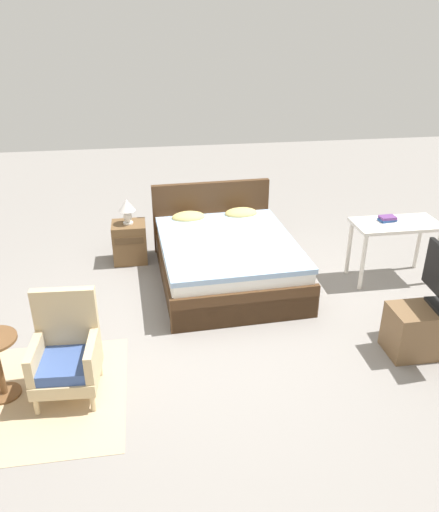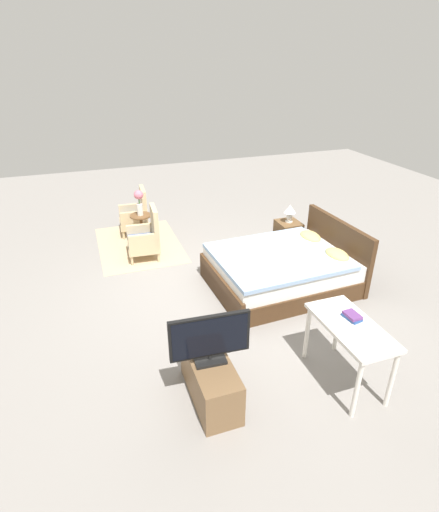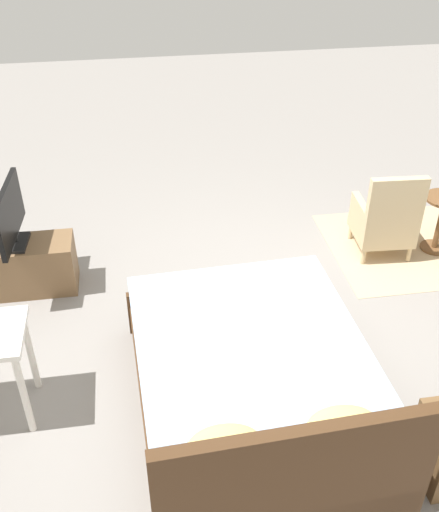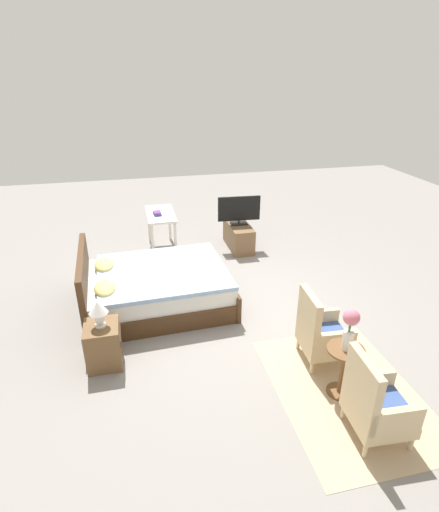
{
  "view_description": "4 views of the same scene",
  "coord_description": "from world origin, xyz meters",
  "px_view_note": "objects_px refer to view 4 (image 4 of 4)",
  "views": [
    {
      "loc": [
        -0.73,
        -4.49,
        3.02
      ],
      "look_at": [
        0.02,
        0.31,
        0.65
      ],
      "focal_mm": 35.0,
      "sensor_mm": 36.0,
      "label": 1
    },
    {
      "loc": [
        4.97,
        -1.75,
        3.29
      ],
      "look_at": [
        0.25,
        -0.1,
        0.74
      ],
      "focal_mm": 28.0,
      "sensor_mm": 36.0,
      "label": 2
    },
    {
      "loc": [
        0.89,
        3.85,
        3.42
      ],
      "look_at": [
        0.3,
        0.09,
        0.79
      ],
      "focal_mm": 42.0,
      "sensor_mm": 36.0,
      "label": 3
    },
    {
      "loc": [
        -5.03,
        1.19,
        3.24
      ],
      "look_at": [
        0.07,
        0.02,
        0.77
      ],
      "focal_mm": 28.0,
      "sensor_mm": 36.0,
      "label": 4
    }
  ],
  "objects_px": {
    "armchair_by_window_left": "(375,404)",
    "tv_stand": "(238,236)",
    "book_stack": "(157,213)",
    "flower_vase": "(350,325)",
    "armchair_by_window_right": "(321,333)",
    "side_table": "(343,366)",
    "table_lamp": "(98,310)",
    "vanity_desk": "(161,219)",
    "nightstand": "(104,345)",
    "bed": "(155,288)",
    "tv_flatscreen": "(239,210)"
  },
  "relations": [
    {
      "from": "armchair_by_window_left",
      "to": "book_stack",
      "type": "distance_m",
      "value": 5.05
    },
    {
      "from": "bed",
      "to": "side_table",
      "type": "height_order",
      "value": "bed"
    },
    {
      "from": "armchair_by_window_right",
      "to": "flower_vase",
      "type": "relative_size",
      "value": 1.93
    },
    {
      "from": "side_table",
      "to": "tv_flatscreen",
      "type": "distance_m",
      "value": 4.08
    },
    {
      "from": "side_table",
      "to": "table_lamp",
      "type": "xyz_separation_m",
      "value": [
        1.09,
        2.52,
        0.38
      ]
    },
    {
      "from": "nightstand",
      "to": "tv_flatscreen",
      "type": "height_order",
      "value": "tv_flatscreen"
    },
    {
      "from": "armchair_by_window_right",
      "to": "side_table",
      "type": "bearing_deg",
      "value": 178.39
    },
    {
      "from": "bed",
      "to": "vanity_desk",
      "type": "bearing_deg",
      "value": -8.49
    },
    {
      "from": "armchair_by_window_left",
      "to": "tv_stand",
      "type": "bearing_deg",
      "value": 0.62
    },
    {
      "from": "armchair_by_window_left",
      "to": "bed",
      "type": "bearing_deg",
      "value": 32.94
    },
    {
      "from": "armchair_by_window_left",
      "to": "armchair_by_window_right",
      "type": "distance_m",
      "value": 1.14
    },
    {
      "from": "table_lamp",
      "to": "book_stack",
      "type": "xyz_separation_m",
      "value": [
        3.12,
        -0.94,
        0.03
      ]
    },
    {
      "from": "tv_stand",
      "to": "table_lamp",
      "type": "bearing_deg",
      "value": 140.08
    },
    {
      "from": "armchair_by_window_right",
      "to": "book_stack",
      "type": "relative_size",
      "value": 4.21
    },
    {
      "from": "tv_stand",
      "to": "book_stack",
      "type": "bearing_deg",
      "value": 84.3
    },
    {
      "from": "armchair_by_window_right",
      "to": "tv_flatscreen",
      "type": "relative_size",
      "value": 1.13
    },
    {
      "from": "side_table",
      "to": "table_lamp",
      "type": "bearing_deg",
      "value": 66.67
    },
    {
      "from": "bed",
      "to": "side_table",
      "type": "xyz_separation_m",
      "value": [
        -2.27,
        -1.82,
        0.08
      ]
    },
    {
      "from": "bed",
      "to": "vanity_desk",
      "type": "relative_size",
      "value": 2.07
    },
    {
      "from": "armchair_by_window_left",
      "to": "book_stack",
      "type": "relative_size",
      "value": 4.21
    },
    {
      "from": "tv_stand",
      "to": "nightstand",
      "type": "bearing_deg",
      "value": 140.09
    },
    {
      "from": "armchair_by_window_right",
      "to": "table_lamp",
      "type": "relative_size",
      "value": 2.79
    },
    {
      "from": "side_table",
      "to": "book_stack",
      "type": "relative_size",
      "value": 2.73
    },
    {
      "from": "armchair_by_window_left",
      "to": "armchair_by_window_right",
      "type": "relative_size",
      "value": 1.0
    },
    {
      "from": "bed",
      "to": "side_table",
      "type": "relative_size",
      "value": 3.61
    },
    {
      "from": "armchair_by_window_left",
      "to": "flower_vase",
      "type": "bearing_deg",
      "value": 1.63
    },
    {
      "from": "side_table",
      "to": "book_stack",
      "type": "xyz_separation_m",
      "value": [
        4.21,
        1.58,
        0.41
      ]
    },
    {
      "from": "nightstand",
      "to": "tv_flatscreen",
      "type": "relative_size",
      "value": 0.66
    },
    {
      "from": "nightstand",
      "to": "tv_stand",
      "type": "distance_m",
      "value": 3.87
    },
    {
      "from": "armchair_by_window_right",
      "to": "book_stack",
      "type": "xyz_separation_m",
      "value": [
        3.64,
        1.6,
        0.4
      ]
    },
    {
      "from": "table_lamp",
      "to": "tv_stand",
      "type": "xyz_separation_m",
      "value": [
        2.97,
        -2.48,
        -0.5
      ]
    },
    {
      "from": "flower_vase",
      "to": "table_lamp",
      "type": "bearing_deg",
      "value": 66.67
    },
    {
      "from": "nightstand",
      "to": "table_lamp",
      "type": "relative_size",
      "value": 1.62
    },
    {
      "from": "tv_flatscreen",
      "to": "vanity_desk",
      "type": "height_order",
      "value": "tv_flatscreen"
    },
    {
      "from": "tv_stand",
      "to": "book_stack",
      "type": "xyz_separation_m",
      "value": [
        0.15,
        1.55,
        0.54
      ]
    },
    {
      "from": "bed",
      "to": "nightstand",
      "type": "bearing_deg",
      "value": 149.37
    },
    {
      "from": "flower_vase",
      "to": "vanity_desk",
      "type": "height_order",
      "value": "flower_vase"
    },
    {
      "from": "armchair_by_window_right",
      "to": "side_table",
      "type": "xyz_separation_m",
      "value": [
        -0.57,
        0.02,
        -0.01
      ]
    },
    {
      "from": "armchair_by_window_right",
      "to": "flower_vase",
      "type": "xyz_separation_m",
      "value": [
        -0.57,
        0.02,
        0.51
      ]
    },
    {
      "from": "armchair_by_window_left",
      "to": "vanity_desk",
      "type": "height_order",
      "value": "armchair_by_window_left"
    },
    {
      "from": "book_stack",
      "to": "flower_vase",
      "type": "bearing_deg",
      "value": -159.4
    },
    {
      "from": "armchair_by_window_left",
      "to": "nightstand",
      "type": "xyz_separation_m",
      "value": [
        1.65,
        2.53,
        -0.11
      ]
    },
    {
      "from": "table_lamp",
      "to": "bed",
      "type": "bearing_deg",
      "value": -30.66
    },
    {
      "from": "table_lamp",
      "to": "tv_stand",
      "type": "distance_m",
      "value": 3.9
    },
    {
      "from": "table_lamp",
      "to": "vanity_desk",
      "type": "distance_m",
      "value": 3.37
    },
    {
      "from": "side_table",
      "to": "vanity_desk",
      "type": "height_order",
      "value": "vanity_desk"
    },
    {
      "from": "armchair_by_window_left",
      "to": "book_stack",
      "type": "bearing_deg",
      "value": 18.5
    },
    {
      "from": "armchair_by_window_left",
      "to": "armchair_by_window_right",
      "type": "xyz_separation_m",
      "value": [
        1.14,
        -0.0,
        0.0
      ]
    },
    {
      "from": "book_stack",
      "to": "armchair_by_window_left",
      "type": "bearing_deg",
      "value": -161.5
    },
    {
      "from": "bed",
      "to": "book_stack",
      "type": "height_order",
      "value": "bed"
    }
  ]
}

